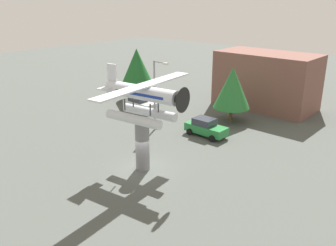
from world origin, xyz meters
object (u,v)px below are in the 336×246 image
display_pedestal (142,145)px  car_mid_green (206,127)px  tree_west (137,69)px  tree_east (232,88)px  streetlight_primary (156,90)px  storefront_building (266,80)px  floatplane_monument (143,99)px  car_near_silver (139,103)px

display_pedestal → car_mid_green: display_pedestal is taller
tree_west → tree_east: tree_west is taller
car_mid_green → streetlight_primary: streetlight_primary is taller
car_mid_green → tree_west: 15.30m
tree_east → tree_west: bearing=-177.0°
display_pedestal → tree_west: (-14.85, 13.68, 2.08)m
streetlight_primary → storefront_building: 15.48m
floatplane_monument → streetlight_primary: 9.11m
floatplane_monument → tree_west: size_ratio=1.54×
streetlight_primary → tree_east: size_ratio=1.19×
car_near_silver → display_pedestal: bearing=-43.1°
tree_west → tree_east: (13.84, 0.73, -0.32)m
tree_west → car_near_silver: bearing=-41.1°
floatplane_monument → streetlight_primary: (-5.42, 7.14, -1.60)m
floatplane_monument → streetlight_primary: bearing=119.6°
display_pedestal → car_near_silver: 15.74m
floatplane_monument → car_near_silver: (-11.59, 10.71, -4.91)m
display_pedestal → car_mid_green: bearing=93.6°
car_mid_green → storefront_building: size_ratio=0.36×
car_mid_green → tree_east: 5.99m
storefront_building → tree_west: 16.21m
car_mid_green → display_pedestal: bearing=-86.4°
display_pedestal → tree_east: tree_east is taller
display_pedestal → streetlight_primary: size_ratio=0.58×
car_near_silver → streetlight_primary: bearing=-30.1°
tree_east → car_mid_green: bearing=-85.3°
tree_west → tree_east: 13.86m
display_pedestal → tree_west: bearing=137.3°
streetlight_primary → storefront_building: bearing=73.7°
streetlight_primary → tree_west: bearing=145.7°
floatplane_monument → car_mid_green: size_ratio=2.49×
floatplane_monument → storefront_building: size_ratio=0.90×
car_near_silver → tree_west: 5.56m
car_mid_green → tree_west: (-14.26, 4.47, 3.26)m
storefront_building → tree_west: (-13.89, -8.32, 0.80)m
car_near_silver → car_mid_green: (10.87, -1.51, 0.00)m
storefront_building → tree_west: tree_west is taller
storefront_building → display_pedestal: bearing=-87.5°
floatplane_monument → tree_east: (-1.14, 14.39, -1.97)m
storefront_building → car_mid_green: bearing=-88.3°
storefront_building → tree_east: 7.61m
display_pedestal → streetlight_primary: bearing=126.5°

